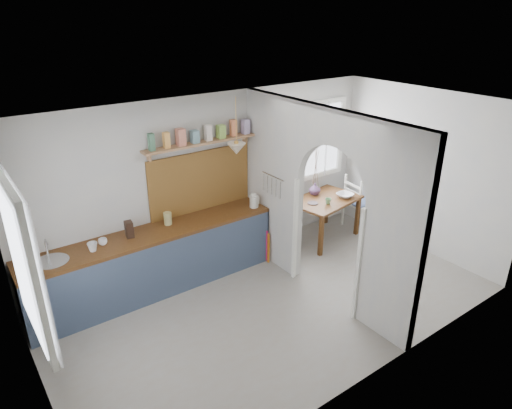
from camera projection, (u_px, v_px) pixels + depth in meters
floor at (277, 305)px, 6.16m from camera, size 5.80×3.20×0.01m
ceiling at (281, 113)px, 5.12m from camera, size 5.80×3.20×0.01m
walls at (279, 218)px, 5.64m from camera, size 5.81×3.21×2.60m
partition at (318, 192)px, 6.00m from camera, size 0.12×3.20×2.60m
kitchen_window at (21, 264)px, 3.96m from camera, size 0.10×1.16×1.50m
nook_window at (305, 143)px, 7.65m from camera, size 1.76×0.10×1.30m
counter at (155, 260)px, 6.35m from camera, size 3.50×0.60×0.90m
sink at (52, 262)px, 5.46m from camera, size 0.40×0.40×0.02m
backsplash at (201, 181)px, 6.68m from camera, size 1.65×0.03×0.90m
shelf at (202, 139)px, 6.35m from camera, size 1.75×0.20×0.21m
pendant_lamp at (236, 149)px, 6.34m from camera, size 0.26×0.26×0.16m
utensil_rail at (273, 176)px, 6.58m from camera, size 0.02×0.50×0.02m
dining_table at (324, 219)px, 7.80m from camera, size 1.29×0.97×0.73m
chair_left at (283, 226)px, 7.34m from camera, size 0.51×0.51×0.90m
chair_right at (360, 202)px, 8.16m from camera, size 0.50×0.50×0.98m
kettle at (254, 201)px, 6.89m from camera, size 0.21×0.19×0.21m
mug_a at (93, 247)px, 5.66m from camera, size 0.14×0.14×0.12m
mug_b at (103, 242)px, 5.82m from camera, size 0.14×0.14×0.09m
knife_block at (129, 229)px, 6.00m from camera, size 0.12×0.15×0.21m
jar at (168, 219)px, 6.35m from camera, size 0.12×0.12×0.18m
towel_magenta at (267, 246)px, 7.10m from camera, size 0.02×0.03×0.52m
towel_orange at (268, 248)px, 7.08m from camera, size 0.02×0.03×0.52m
bowl at (345, 195)px, 7.71m from camera, size 0.29×0.29×0.07m
table_cup at (328, 201)px, 7.44m from camera, size 0.14×0.14×0.10m
plate at (313, 203)px, 7.47m from camera, size 0.21×0.21×0.01m
vase at (315, 189)px, 7.80m from camera, size 0.24×0.24×0.20m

